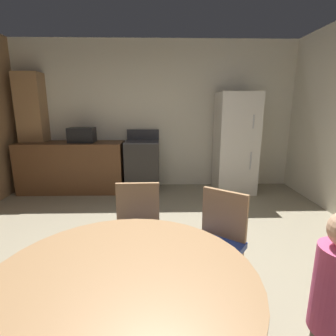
# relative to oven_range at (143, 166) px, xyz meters

# --- Properties ---
(ground_plane) EXTENTS (14.00, 14.00, 0.00)m
(ground_plane) POSITION_rel_oven_range_xyz_m (0.25, -2.75, -0.47)
(ground_plane) COLOR gray
(wall_back) EXTENTS (5.47, 0.12, 2.70)m
(wall_back) POSITION_rel_oven_range_xyz_m (0.25, 0.40, 0.88)
(wall_back) COLOR silver
(wall_back) RESTS_ON ground
(kitchen_counter) EXTENTS (1.84, 0.60, 0.90)m
(kitchen_counter) POSITION_rel_oven_range_xyz_m (-1.27, -0.00, -0.02)
(kitchen_counter) COLOR brown
(kitchen_counter) RESTS_ON ground
(pantry_column) EXTENTS (0.44, 0.36, 2.10)m
(pantry_column) POSITION_rel_oven_range_xyz_m (-1.97, 0.18, 0.58)
(pantry_column) COLOR #9E754C
(pantry_column) RESTS_ON ground
(oven_range) EXTENTS (0.60, 0.60, 1.10)m
(oven_range) POSITION_rel_oven_range_xyz_m (0.00, 0.00, 0.00)
(oven_range) COLOR #2D2B28
(oven_range) RESTS_ON ground
(refrigerator) EXTENTS (0.68, 0.68, 1.76)m
(refrigerator) POSITION_rel_oven_range_xyz_m (1.67, -0.05, 0.41)
(refrigerator) COLOR silver
(refrigerator) RESTS_ON ground
(microwave) EXTENTS (0.44, 0.32, 0.26)m
(microwave) POSITION_rel_oven_range_xyz_m (-1.06, -0.00, 0.56)
(microwave) COLOR black
(microwave) RESTS_ON kitchen_counter
(dining_table) EXTENTS (1.27, 1.27, 0.76)m
(dining_table) POSITION_rel_oven_range_xyz_m (0.16, -3.59, 0.14)
(dining_table) COLOR #9E754C
(dining_table) RESTS_ON ground
(chair_north) EXTENTS (0.41, 0.41, 0.87)m
(chair_north) POSITION_rel_oven_range_xyz_m (0.14, -2.57, 0.03)
(chair_north) COLOR #9E754C
(chair_north) RESTS_ON ground
(chair_northeast) EXTENTS (0.56, 0.56, 0.87)m
(chair_northeast) POSITION_rel_oven_range_xyz_m (0.78, -2.78, 0.03)
(chair_northeast) COLOR #9E754C
(chair_northeast) RESTS_ON ground
(person_child) EXTENTS (0.23, 0.23, 1.09)m
(person_child) POSITION_rel_oven_range_xyz_m (1.15, -3.64, 0.11)
(person_child) COLOR #665B51
(person_child) RESTS_ON ground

